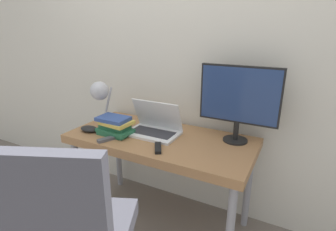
% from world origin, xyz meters
% --- Properties ---
extents(wall_back, '(8.00, 0.05, 2.60)m').
position_xyz_m(wall_back, '(0.00, 0.68, 1.30)').
color(wall_back, beige).
rests_on(wall_back, ground_plane).
extents(desk, '(1.32, 0.62, 0.72)m').
position_xyz_m(desk, '(0.00, 0.31, 0.65)').
color(desk, '#996B42').
rests_on(desk, ground_plane).
extents(laptop, '(0.38, 0.24, 0.24)m').
position_xyz_m(laptop, '(-0.07, 0.34, 0.77)').
color(laptop, silver).
rests_on(laptop, desk).
extents(monitor, '(0.52, 0.17, 0.51)m').
position_xyz_m(monitor, '(0.49, 0.49, 1.02)').
color(monitor, black).
rests_on(monitor, desk).
extents(desk_lamp, '(0.14, 0.27, 0.37)m').
position_xyz_m(desk_lamp, '(-0.46, 0.25, 0.99)').
color(desk_lamp, '#4C4C51').
rests_on(desk_lamp, desk).
extents(office_chair, '(0.65, 0.64, 1.05)m').
position_xyz_m(office_chair, '(0.02, -0.56, 0.60)').
color(office_chair, black).
rests_on(office_chair, ground_plane).
extents(book_stack, '(0.27, 0.19, 0.13)m').
position_xyz_m(book_stack, '(-0.31, 0.20, 0.78)').
color(book_stack, '#286B47').
rests_on(book_stack, desk).
extents(tv_remote, '(0.09, 0.14, 0.02)m').
position_xyz_m(tv_remote, '(-0.29, 0.08, 0.73)').
color(tv_remote, '#4C4C51').
rests_on(tv_remote, desk).
extents(media_remote, '(0.11, 0.15, 0.02)m').
position_xyz_m(media_remote, '(0.09, 0.12, 0.73)').
color(media_remote, black).
rests_on(media_remote, desk).
extents(game_controller, '(0.14, 0.09, 0.04)m').
position_xyz_m(game_controller, '(-0.52, 0.15, 0.74)').
color(game_controller, black).
rests_on(game_controller, desk).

